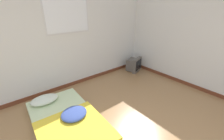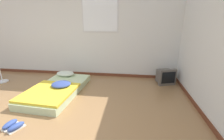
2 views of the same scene
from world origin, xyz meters
name	(u,v)px [view 2 (image 2 of 2)]	position (x,y,z in m)	size (l,w,h in m)	color
ground_plane	(21,135)	(0.00, 0.00, 0.00)	(20.00, 20.00, 0.00)	#997047
wall_back	(78,34)	(0.01, 2.80, 1.29)	(8.37, 0.08, 2.60)	silver
mattress_bed	(58,88)	(-0.11, 1.44, 0.11)	(1.12, 1.94, 0.30)	beige
crt_tv	(165,76)	(2.60, 2.37, 0.21)	(0.52, 0.47, 0.44)	#56514C
sneaker_pair	(13,126)	(-0.23, 0.12, 0.05)	(0.32, 0.32, 0.10)	silver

